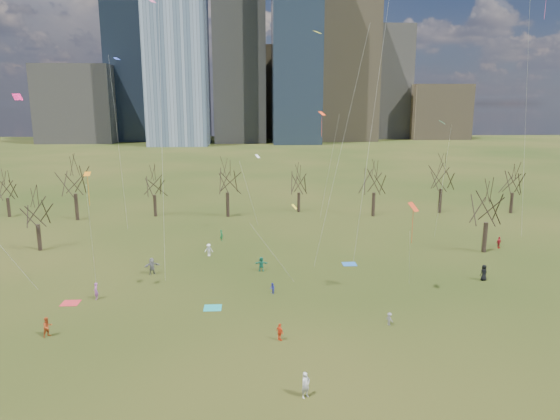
{
  "coord_description": "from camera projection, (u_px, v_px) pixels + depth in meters",
  "views": [
    {
      "loc": [
        -3.02,
        -40.6,
        18.25
      ],
      "look_at": [
        0.0,
        12.0,
        7.0
      ],
      "focal_mm": 32.0,
      "sensor_mm": 36.0,
      "label": 1
    }
  ],
  "objects": [
    {
      "name": "person_4",
      "position": [
        280.0,
        332.0,
        39.09
      ],
      "size": [
        0.78,
        0.88,
        1.43
      ],
      "primitive_type": "imported",
      "rotation": [
        0.0,
        0.0,
        2.2
      ],
      "color": "#FD4E1C",
      "rests_on": "ground"
    },
    {
      "name": "kites_airborne",
      "position": [
        310.0,
        146.0,
        52.96
      ],
      "size": [
        61.45,
        38.19,
        36.76
      ],
      "color": "orange",
      "rests_on": "ground"
    },
    {
      "name": "person_6",
      "position": [
        484.0,
        273.0,
        52.41
      ],
      "size": [
        0.98,
        0.8,
        1.72
      ],
      "primitive_type": "imported",
      "rotation": [
        0.0,
        0.0,
        3.49
      ],
      "color": "black",
      "rests_on": "ground"
    },
    {
      "name": "downtown_skyline",
      "position": [
        251.0,
        60.0,
        241.0
      ],
      "size": [
        212.5,
        78.0,
        118.0
      ],
      "color": "slate",
      "rests_on": "ground"
    },
    {
      "name": "person_13",
      "position": [
        221.0,
        235.0,
        67.7
      ],
      "size": [
        0.6,
        0.67,
        1.53
      ],
      "primitive_type": "imported",
      "rotation": [
        0.0,
        0.0,
        2.1
      ],
      "color": "#186C37",
      "rests_on": "ground"
    },
    {
      "name": "person_9",
      "position": [
        209.0,
        250.0,
        60.88
      ],
      "size": [
        1.05,
        0.68,
        1.54
      ],
      "primitive_type": "imported",
      "rotation": [
        0.0,
        0.0,
        6.17
      ],
      "color": "white",
      "rests_on": "ground"
    },
    {
      "name": "person_5",
      "position": [
        261.0,
        264.0,
        55.34
      ],
      "size": [
        1.54,
        0.55,
        1.63
      ],
      "primitive_type": "imported",
      "rotation": [
        0.0,
        0.0,
        3.1
      ],
      "color": "#1A775E",
      "rests_on": "ground"
    },
    {
      "name": "person_10",
      "position": [
        499.0,
        242.0,
        64.19
      ],
      "size": [
        0.95,
        0.73,
        1.5
      ],
      "primitive_type": "imported",
      "rotation": [
        0.0,
        0.0,
        0.48
      ],
      "color": "red",
      "rests_on": "ground"
    },
    {
      "name": "person_8",
      "position": [
        272.0,
        288.0,
        48.77
      ],
      "size": [
        0.56,
        0.64,
        1.1
      ],
      "primitive_type": "imported",
      "rotation": [
        0.0,
        0.0,
        5.02
      ],
      "color": "#282CAE",
      "rests_on": "ground"
    },
    {
      "name": "person_7",
      "position": [
        96.0,
        291.0,
        47.37
      ],
      "size": [
        0.41,
        0.61,
        1.64
      ],
      "primitive_type": "imported",
      "rotation": [
        0.0,
        0.0,
        4.75
      ],
      "color": "#A150A1",
      "rests_on": "ground"
    },
    {
      "name": "blanket_crimson",
      "position": [
        71.0,
        303.0,
        46.57
      ],
      "size": [
        1.6,
        1.5,
        0.03
      ],
      "primitive_type": "cube",
      "color": "red",
      "rests_on": "ground"
    },
    {
      "name": "blanket_teal",
      "position": [
        213.0,
        308.0,
        45.48
      ],
      "size": [
        1.6,
        1.5,
        0.03
      ],
      "primitive_type": "cube",
      "color": "teal",
      "rests_on": "ground"
    },
    {
      "name": "bare_tree_row",
      "position": [
        270.0,
        182.0,
        78.68
      ],
      "size": [
        113.04,
        29.8,
        9.5
      ],
      "color": "black",
      "rests_on": "ground"
    },
    {
      "name": "person_2",
      "position": [
        48.0,
        327.0,
        39.75
      ],
      "size": [
        0.98,
        1.02,
        1.65
      ],
      "primitive_type": "imported",
      "rotation": [
        0.0,
        0.0,
        0.91
      ],
      "color": "#AC3F18",
      "rests_on": "ground"
    },
    {
      "name": "person_11",
      "position": [
        152.0,
        266.0,
        54.35
      ],
      "size": [
        1.77,
        1.25,
        1.84
      ],
      "primitive_type": "imported",
      "rotation": [
        0.0,
        0.0,
        0.46
      ],
      "color": "slate",
      "rests_on": "ground"
    },
    {
      "name": "blanket_navy",
      "position": [
        349.0,
        264.0,
        57.9
      ],
      "size": [
        1.6,
        1.5,
        0.03
      ],
      "primitive_type": "cube",
      "color": "#255CAC",
      "rests_on": "ground"
    },
    {
      "name": "person_1",
      "position": [
        306.0,
        385.0,
        31.48
      ],
      "size": [
        0.75,
        0.7,
        1.72
      ],
      "primitive_type": "imported",
      "rotation": [
        0.0,
        0.0,
        0.62
      ],
      "color": "silver",
      "rests_on": "ground"
    },
    {
      "name": "ground",
      "position": [
        288.0,
        317.0,
        43.61
      ],
      "size": [
        500.0,
        500.0,
        0.0
      ],
      "primitive_type": "plane",
      "color": "black",
      "rests_on": "ground"
    },
    {
      "name": "person_3",
      "position": [
        389.0,
        319.0,
        41.85
      ],
      "size": [
        0.73,
        0.82,
        1.11
      ],
      "primitive_type": "imported",
      "rotation": [
        0.0,
        0.0,
        2.14
      ],
      "color": "slate",
      "rests_on": "ground"
    }
  ]
}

